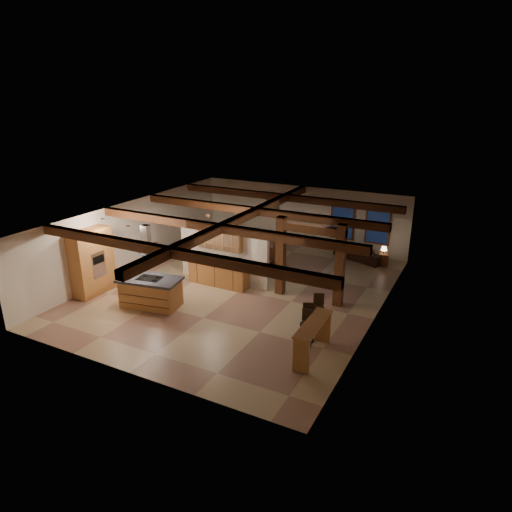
{
  "coord_description": "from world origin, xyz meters",
  "views": [
    {
      "loc": [
        7.69,
        -13.59,
        6.95
      ],
      "look_at": [
        0.4,
        0.5,
        1.28
      ],
      "focal_mm": 32.0,
      "sensor_mm": 36.0,
      "label": 1
    }
  ],
  "objects_px": {
    "dining_table": "(259,261)",
    "kitchen_island": "(151,292)",
    "bar_counter": "(313,334)",
    "sofa": "(360,252)"
  },
  "relations": [
    {
      "from": "sofa",
      "to": "bar_counter",
      "type": "xyz_separation_m",
      "value": [
        0.95,
        -8.45,
        0.36
      ]
    },
    {
      "from": "sofa",
      "to": "kitchen_island",
      "type": "bearing_deg",
      "value": 78.4
    },
    {
      "from": "bar_counter",
      "to": "kitchen_island",
      "type": "bearing_deg",
      "value": 175.66
    },
    {
      "from": "dining_table",
      "to": "kitchen_island",
      "type": "bearing_deg",
      "value": -97.88
    },
    {
      "from": "dining_table",
      "to": "sofa",
      "type": "relative_size",
      "value": 0.8
    },
    {
      "from": "dining_table",
      "to": "sofa",
      "type": "xyz_separation_m",
      "value": [
        3.43,
        3.1,
        0.01
      ]
    },
    {
      "from": "bar_counter",
      "to": "sofa",
      "type": "bearing_deg",
      "value": 96.43
    },
    {
      "from": "dining_table",
      "to": "bar_counter",
      "type": "bearing_deg",
      "value": -39.32
    },
    {
      "from": "bar_counter",
      "to": "dining_table",
      "type": "bearing_deg",
      "value": 129.36
    },
    {
      "from": "kitchen_island",
      "to": "dining_table",
      "type": "height_order",
      "value": "kitchen_island"
    }
  ]
}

